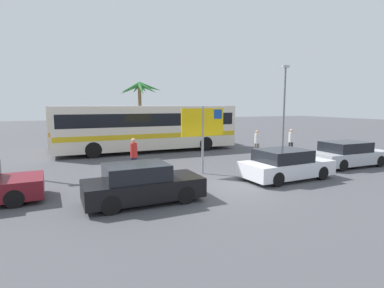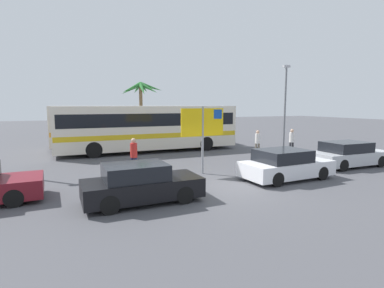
# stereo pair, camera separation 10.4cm
# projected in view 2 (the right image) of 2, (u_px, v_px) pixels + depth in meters

# --- Properties ---
(ground) EXTENTS (120.00, 120.00, 0.00)m
(ground) POSITION_uv_depth(u_px,v_px,m) (228.00, 188.00, 11.96)
(ground) COLOR #4C4C51
(bus_front_coach) EXTENTS (12.39, 2.51, 3.17)m
(bus_front_coach) POSITION_uv_depth(u_px,v_px,m) (149.00, 126.00, 20.95)
(bus_front_coach) COLOR silver
(bus_front_coach) RESTS_ON ground
(bus_rear_coach) EXTENTS (12.39, 2.51, 3.17)m
(bus_rear_coach) POSITION_uv_depth(u_px,v_px,m) (135.00, 124.00, 23.94)
(bus_rear_coach) COLOR silver
(bus_rear_coach) RESTS_ON ground
(ferry_sign) EXTENTS (2.20, 0.15, 3.20)m
(ferry_sign) POSITION_uv_depth(u_px,v_px,m) (204.00, 125.00, 14.13)
(ferry_sign) COLOR gray
(ferry_sign) RESTS_ON ground
(car_black) EXTENTS (3.94, 1.73, 1.32)m
(car_black) POSITION_uv_depth(u_px,v_px,m) (141.00, 184.00, 10.10)
(car_black) COLOR black
(car_black) RESTS_ON ground
(car_silver) EXTENTS (4.37, 1.85, 1.32)m
(car_silver) POSITION_uv_depth(u_px,v_px,m) (348.00, 155.00, 16.04)
(car_silver) COLOR #B7BABF
(car_silver) RESTS_ON ground
(car_white) EXTENTS (4.16, 2.05, 1.32)m
(car_white) POSITION_uv_depth(u_px,v_px,m) (285.00, 165.00, 13.28)
(car_white) COLOR silver
(car_white) RESTS_ON ground
(pedestrian_by_bus) EXTENTS (0.32, 0.32, 1.74)m
(pedestrian_by_bus) POSITION_uv_depth(u_px,v_px,m) (134.00, 153.00, 13.96)
(pedestrian_by_bus) COLOR #1E2347
(pedestrian_by_bus) RESTS_ON ground
(pedestrian_near_sign) EXTENTS (0.32, 0.32, 1.64)m
(pedestrian_near_sign) POSITION_uv_depth(u_px,v_px,m) (258.00, 141.00, 19.43)
(pedestrian_near_sign) COLOR #706656
(pedestrian_near_sign) RESTS_ON ground
(pedestrian_crossing_lot) EXTENTS (0.32, 0.32, 1.69)m
(pedestrian_crossing_lot) POSITION_uv_depth(u_px,v_px,m) (292.00, 140.00, 19.82)
(pedestrian_crossing_lot) COLOR #2D2D33
(pedestrian_crossing_lot) RESTS_ON ground
(lamp_post_right_side) EXTENTS (0.56, 0.20, 6.09)m
(lamp_post_right_side) POSITION_uv_depth(u_px,v_px,m) (285.00, 103.00, 22.00)
(lamp_post_right_side) COLOR slate
(lamp_post_right_side) RESTS_ON ground
(palm_tree_seaside) EXTENTS (4.14, 4.08, 5.44)m
(palm_tree_seaside) POSITION_uv_depth(u_px,v_px,m) (141.00, 92.00, 28.90)
(palm_tree_seaside) COLOR brown
(palm_tree_seaside) RESTS_ON ground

